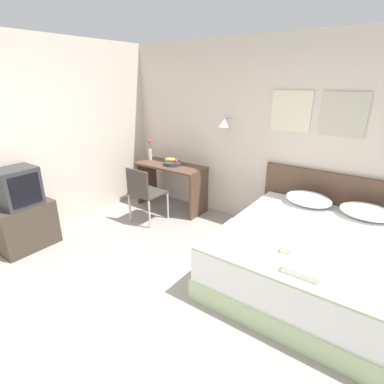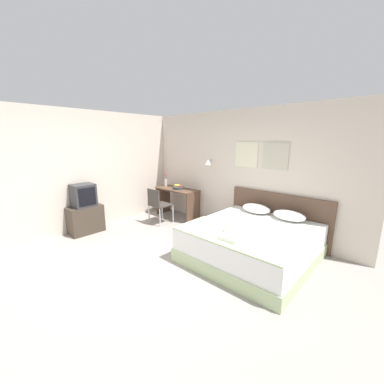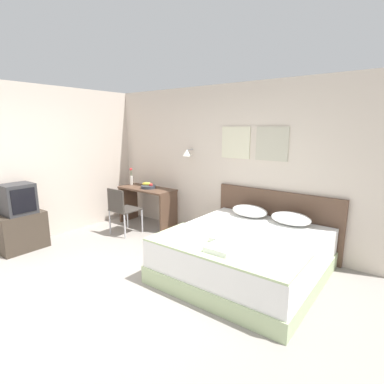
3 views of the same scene
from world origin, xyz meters
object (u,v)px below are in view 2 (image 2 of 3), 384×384
(flower_vase, at_px, (166,181))
(tv_stand, at_px, (86,219))
(desk_chair, at_px, (157,203))
(fruit_bowl, at_px, (178,187))
(pillow_right, at_px, (289,216))
(folded_towel_near_foot, at_px, (236,230))
(pillow_left, at_px, (256,209))
(headboard, at_px, (277,217))
(desk, at_px, (177,197))
(folded_towel_mid_bed, at_px, (232,237))
(bed, at_px, (251,243))
(throw_blanket, at_px, (233,236))
(television, at_px, (83,195))

(flower_vase, xyz_separation_m, tv_stand, (-0.20, -2.15, -0.60))
(desk_chair, height_order, fruit_bowl, fruit_bowl)
(pillow_right, xyz_separation_m, folded_towel_near_foot, (-0.36, -1.19, -0.04))
(pillow_left, bearing_deg, headboard, 39.04)
(folded_towel_near_foot, bearing_deg, pillow_right, 73.09)
(desk, bearing_deg, pillow_left, 1.26)
(pillow_left, height_order, desk_chair, desk_chair)
(headboard, distance_m, desk, 2.57)
(headboard, distance_m, flower_vase, 3.09)
(fruit_bowl, distance_m, flower_vase, 0.54)
(folded_towel_near_foot, bearing_deg, desk_chair, 169.65)
(pillow_left, height_order, folded_towel_mid_bed, pillow_left)
(flower_vase, bearing_deg, bed, -13.63)
(throw_blanket, bearing_deg, desk_chair, 166.78)
(folded_towel_near_foot, relative_size, television, 0.69)
(folded_towel_near_foot, relative_size, folded_towel_mid_bed, 1.11)
(folded_towel_mid_bed, bearing_deg, fruit_bowl, 151.16)
(bed, height_order, tv_stand, tv_stand)
(pillow_right, relative_size, desk_chair, 0.66)
(folded_towel_mid_bed, distance_m, tv_stand, 3.40)
(headboard, distance_m, desk_chair, 2.72)
(fruit_bowl, bearing_deg, headboard, 7.04)
(bed, distance_m, pillow_left, 0.90)
(flower_vase, distance_m, tv_stand, 2.25)
(fruit_bowl, relative_size, television, 0.63)
(desk_chair, distance_m, tv_stand, 1.62)
(flower_vase, bearing_deg, folded_towel_near_foot, -21.29)
(bed, bearing_deg, flower_vase, 166.37)
(headboard, xyz_separation_m, pillow_left, (-0.33, -0.27, 0.17))
(bed, relative_size, folded_towel_near_foot, 5.91)
(throw_blanket, relative_size, fruit_bowl, 6.05)
(flower_vase, bearing_deg, television, -95.35)
(bed, distance_m, fruit_bowl, 2.67)
(tv_stand, relative_size, television, 1.43)
(bed, xyz_separation_m, fruit_bowl, (-2.52, 0.71, 0.52))
(tv_stand, bearing_deg, desk_chair, 63.45)
(pillow_left, distance_m, desk, 2.23)
(pillow_left, bearing_deg, desk_chair, -161.64)
(folded_towel_mid_bed, relative_size, desk_chair, 0.35)
(throw_blanket, relative_size, television, 3.80)
(pillow_right, height_order, folded_towel_near_foot, pillow_right)
(pillow_right, height_order, folded_towel_mid_bed, pillow_right)
(television, bearing_deg, throw_blanket, 14.51)
(pillow_left, xyz_separation_m, folded_towel_near_foot, (0.29, -1.19, -0.04))
(pillow_right, height_order, desk_chair, desk_chair)
(bed, bearing_deg, folded_towel_mid_bed, -85.22)
(folded_towel_near_foot, distance_m, desk, 2.77)
(headboard, xyz_separation_m, flower_vase, (-3.05, -0.28, 0.42))
(throw_blanket, bearing_deg, bed, 90.00)
(pillow_right, height_order, fruit_bowl, fruit_bowl)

